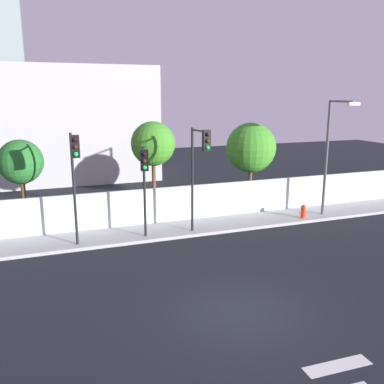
{
  "coord_description": "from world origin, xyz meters",
  "views": [
    {
      "loc": [
        -5.47,
        -10.5,
        6.57
      ],
      "look_at": [
        0.81,
        6.5,
        2.34
      ],
      "focal_mm": 38.86,
      "sensor_mm": 36.0,
      "label": 1
    }
  ],
  "objects_px": {
    "traffic_light_center": "(199,159)",
    "traffic_light_right": "(74,167)",
    "roadside_tree_midleft": "(21,162)",
    "roadside_tree_rightmost": "(251,148)",
    "street_lamp_curbside": "(330,148)",
    "roadside_tree_midright": "(153,144)",
    "traffic_light_left": "(144,174)",
    "fire_hydrant": "(303,211)"
  },
  "relations": [
    {
      "from": "traffic_light_center",
      "to": "traffic_light_right",
      "type": "distance_m",
      "value": 5.43
    },
    {
      "from": "roadside_tree_midleft",
      "to": "roadside_tree_rightmost",
      "type": "bearing_deg",
      "value": 0.0
    },
    {
      "from": "traffic_light_right",
      "to": "roadside_tree_rightmost",
      "type": "height_order",
      "value": "roadside_tree_rightmost"
    },
    {
      "from": "street_lamp_curbside",
      "to": "roadside_tree_midleft",
      "type": "bearing_deg",
      "value": 168.93
    },
    {
      "from": "traffic_light_right",
      "to": "roadside_tree_midleft",
      "type": "height_order",
      "value": "traffic_light_right"
    },
    {
      "from": "traffic_light_center",
      "to": "roadside_tree_midright",
      "type": "distance_m",
      "value": 3.87
    },
    {
      "from": "street_lamp_curbside",
      "to": "roadside_tree_rightmost",
      "type": "bearing_deg",
      "value": 136.04
    },
    {
      "from": "street_lamp_curbside",
      "to": "roadside_tree_midright",
      "type": "bearing_deg",
      "value": 161.31
    },
    {
      "from": "roadside_tree_midleft",
      "to": "roadside_tree_rightmost",
      "type": "xyz_separation_m",
      "value": [
        12.18,
        0.0,
        0.17
      ]
    },
    {
      "from": "roadside_tree_rightmost",
      "to": "traffic_light_left",
      "type": "bearing_deg",
      "value": -153.64
    },
    {
      "from": "traffic_light_left",
      "to": "roadside_tree_midleft",
      "type": "height_order",
      "value": "roadside_tree_midleft"
    },
    {
      "from": "traffic_light_center",
      "to": "traffic_light_right",
      "type": "bearing_deg",
      "value": 177.85
    },
    {
      "from": "traffic_light_center",
      "to": "street_lamp_curbside",
      "type": "distance_m",
      "value": 7.71
    },
    {
      "from": "traffic_light_center",
      "to": "roadside_tree_midright",
      "type": "height_order",
      "value": "roadside_tree_midright"
    },
    {
      "from": "traffic_light_left",
      "to": "fire_hydrant",
      "type": "xyz_separation_m",
      "value": [
        8.79,
        0.6,
        -2.69
      ]
    },
    {
      "from": "traffic_light_center",
      "to": "street_lamp_curbside",
      "type": "relative_size",
      "value": 0.81
    },
    {
      "from": "traffic_light_right",
      "to": "fire_hydrant",
      "type": "xyz_separation_m",
      "value": [
        11.71,
        0.56,
        -3.17
      ]
    },
    {
      "from": "traffic_light_left",
      "to": "traffic_light_center",
      "type": "relative_size",
      "value": 0.84
    },
    {
      "from": "fire_hydrant",
      "to": "roadside_tree_rightmost",
      "type": "distance_m",
      "value": 4.59
    },
    {
      "from": "traffic_light_left",
      "to": "fire_hydrant",
      "type": "distance_m",
      "value": 9.21
    },
    {
      "from": "traffic_light_right",
      "to": "fire_hydrant",
      "type": "relative_size",
      "value": 6.67
    },
    {
      "from": "traffic_light_left",
      "to": "traffic_light_center",
      "type": "distance_m",
      "value": 2.57
    },
    {
      "from": "traffic_light_left",
      "to": "roadside_tree_rightmost",
      "type": "height_order",
      "value": "roadside_tree_rightmost"
    },
    {
      "from": "street_lamp_curbside",
      "to": "roadside_tree_midright",
      "type": "distance_m",
      "value": 9.33
    },
    {
      "from": "roadside_tree_midright",
      "to": "traffic_light_right",
      "type": "bearing_deg",
      "value": -140.86
    },
    {
      "from": "traffic_light_left",
      "to": "fire_hydrant",
      "type": "relative_size",
      "value": 5.72
    },
    {
      "from": "traffic_light_center",
      "to": "roadside_tree_midleft",
      "type": "distance_m",
      "value": 8.45
    },
    {
      "from": "traffic_light_center",
      "to": "roadside_tree_rightmost",
      "type": "relative_size",
      "value": 0.98
    },
    {
      "from": "roadside_tree_midright",
      "to": "traffic_light_left",
      "type": "bearing_deg",
      "value": -111.06
    },
    {
      "from": "fire_hydrant",
      "to": "street_lamp_curbside",
      "type": "bearing_deg",
      "value": -3.17
    },
    {
      "from": "traffic_light_center",
      "to": "street_lamp_curbside",
      "type": "height_order",
      "value": "street_lamp_curbside"
    },
    {
      "from": "traffic_light_center",
      "to": "traffic_light_right",
      "type": "height_order",
      "value": "traffic_light_center"
    },
    {
      "from": "traffic_light_right",
      "to": "traffic_light_left",
      "type": "bearing_deg",
      "value": -0.74
    },
    {
      "from": "traffic_light_right",
      "to": "roadside_tree_midright",
      "type": "distance_m",
      "value": 5.52
    },
    {
      "from": "fire_hydrant",
      "to": "traffic_light_left",
      "type": "bearing_deg",
      "value": -176.08
    },
    {
      "from": "traffic_light_right",
      "to": "street_lamp_curbside",
      "type": "xyz_separation_m",
      "value": [
        13.11,
        0.49,
        0.16
      ]
    },
    {
      "from": "traffic_light_left",
      "to": "traffic_light_center",
      "type": "xyz_separation_m",
      "value": [
        2.51,
        -0.17,
        0.55
      ]
    },
    {
      "from": "street_lamp_curbside",
      "to": "fire_hydrant",
      "type": "distance_m",
      "value": 3.61
    },
    {
      "from": "traffic_light_left",
      "to": "fire_hydrant",
      "type": "bearing_deg",
      "value": 3.92
    },
    {
      "from": "fire_hydrant",
      "to": "roadside_tree_midleft",
      "type": "xyz_separation_m",
      "value": [
        -13.88,
        2.91,
        2.94
      ]
    },
    {
      "from": "traffic_light_left",
      "to": "roadside_tree_midright",
      "type": "xyz_separation_m",
      "value": [
        1.35,
        3.51,
        0.85
      ]
    },
    {
      "from": "traffic_light_right",
      "to": "roadside_tree_rightmost",
      "type": "bearing_deg",
      "value": 19.15
    }
  ]
}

